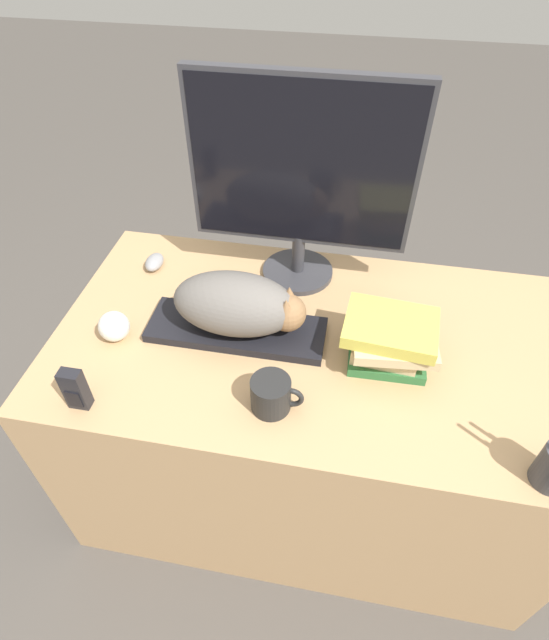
{
  "coord_description": "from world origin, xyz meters",
  "views": [
    {
      "loc": [
        0.06,
        -0.53,
        1.65
      ],
      "look_at": [
        -0.1,
        0.36,
        0.78
      ],
      "focal_mm": 28.0,
      "sensor_mm": 36.0,
      "label": 1
    }
  ],
  "objects_px": {
    "book_stack": "(389,340)",
    "computer_mouse": "(154,262)",
    "cat": "(240,304)",
    "baseball": "(114,326)",
    "monitor": "(301,174)",
    "coffee_mug": "(272,395)",
    "keyboard": "(237,330)",
    "phone": "(75,389)"
  },
  "relations": [
    {
      "from": "book_stack",
      "to": "computer_mouse",
      "type": "bearing_deg",
      "value": 160.04
    },
    {
      "from": "cat",
      "to": "baseball",
      "type": "distance_m",
      "value": 0.33
    },
    {
      "from": "baseball",
      "to": "cat",
      "type": "bearing_deg",
      "value": 12.71
    },
    {
      "from": "computer_mouse",
      "to": "baseball",
      "type": "relative_size",
      "value": 1.02
    },
    {
      "from": "baseball",
      "to": "book_stack",
      "type": "relative_size",
      "value": 0.34
    },
    {
      "from": "computer_mouse",
      "to": "book_stack",
      "type": "bearing_deg",
      "value": -19.96
    },
    {
      "from": "baseball",
      "to": "monitor",
      "type": "bearing_deg",
      "value": 39.15
    },
    {
      "from": "computer_mouse",
      "to": "coffee_mug",
      "type": "height_order",
      "value": "coffee_mug"
    },
    {
      "from": "cat",
      "to": "coffee_mug",
      "type": "relative_size",
      "value": 2.78
    },
    {
      "from": "keyboard",
      "to": "cat",
      "type": "relative_size",
      "value": 1.37
    },
    {
      "from": "keyboard",
      "to": "book_stack",
      "type": "xyz_separation_m",
      "value": [
        0.38,
        -0.02,
        0.06
      ]
    },
    {
      "from": "cat",
      "to": "coffee_mug",
      "type": "xyz_separation_m",
      "value": [
        0.12,
        -0.21,
        -0.06
      ]
    },
    {
      "from": "coffee_mug",
      "to": "baseball",
      "type": "bearing_deg",
      "value": 161.98
    },
    {
      "from": "baseball",
      "to": "phone",
      "type": "height_order",
      "value": "phone"
    },
    {
      "from": "computer_mouse",
      "to": "monitor",
      "type": "bearing_deg",
      "value": 5.96
    },
    {
      "from": "keyboard",
      "to": "computer_mouse",
      "type": "xyz_separation_m",
      "value": [
        -0.31,
        0.23,
        0.01
      ]
    },
    {
      "from": "baseball",
      "to": "book_stack",
      "type": "bearing_deg",
      "value": 3.92
    },
    {
      "from": "cat",
      "to": "phone",
      "type": "distance_m",
      "value": 0.42
    },
    {
      "from": "keyboard",
      "to": "phone",
      "type": "relative_size",
      "value": 4.14
    },
    {
      "from": "baseball",
      "to": "book_stack",
      "type": "distance_m",
      "value": 0.69
    },
    {
      "from": "computer_mouse",
      "to": "book_stack",
      "type": "distance_m",
      "value": 0.74
    },
    {
      "from": "keyboard",
      "to": "monitor",
      "type": "relative_size",
      "value": 0.79
    },
    {
      "from": "keyboard",
      "to": "computer_mouse",
      "type": "height_order",
      "value": "computer_mouse"
    },
    {
      "from": "phone",
      "to": "keyboard",
      "type": "bearing_deg",
      "value": 44.17
    },
    {
      "from": "keyboard",
      "to": "coffee_mug",
      "type": "bearing_deg",
      "value": -57.9
    },
    {
      "from": "baseball",
      "to": "book_stack",
      "type": "xyz_separation_m",
      "value": [
        0.69,
        0.05,
        0.03
      ]
    },
    {
      "from": "keyboard",
      "to": "baseball",
      "type": "relative_size",
      "value": 5.82
    },
    {
      "from": "phone",
      "to": "computer_mouse",
      "type": "bearing_deg",
      "value": 91.38
    },
    {
      "from": "cat",
      "to": "book_stack",
      "type": "distance_m",
      "value": 0.37
    },
    {
      "from": "coffee_mug",
      "to": "book_stack",
      "type": "bearing_deg",
      "value": 37.0
    },
    {
      "from": "book_stack",
      "to": "monitor",
      "type": "bearing_deg",
      "value": 131.82
    },
    {
      "from": "keyboard",
      "to": "monitor",
      "type": "xyz_separation_m",
      "value": [
        0.12,
        0.27,
        0.31
      ]
    },
    {
      "from": "monitor",
      "to": "coffee_mug",
      "type": "bearing_deg",
      "value": -88.3
    },
    {
      "from": "keyboard",
      "to": "baseball",
      "type": "bearing_deg",
      "value": -166.77
    },
    {
      "from": "cat",
      "to": "phone",
      "type": "xyz_separation_m",
      "value": [
        -0.31,
        -0.29,
        -0.05
      ]
    },
    {
      "from": "cat",
      "to": "coffee_mug",
      "type": "distance_m",
      "value": 0.25
    },
    {
      "from": "coffee_mug",
      "to": "baseball",
      "type": "xyz_separation_m",
      "value": [
        -0.44,
        0.14,
        -0.0
      ]
    },
    {
      "from": "keyboard",
      "to": "coffee_mug",
      "type": "height_order",
      "value": "coffee_mug"
    },
    {
      "from": "cat",
      "to": "coffee_mug",
      "type": "bearing_deg",
      "value": -60.46
    },
    {
      "from": "monitor",
      "to": "coffee_mug",
      "type": "relative_size",
      "value": 4.8
    },
    {
      "from": "monitor",
      "to": "cat",
      "type": "bearing_deg",
      "value": -111.33
    },
    {
      "from": "monitor",
      "to": "book_stack",
      "type": "bearing_deg",
      "value": -48.18
    }
  ]
}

